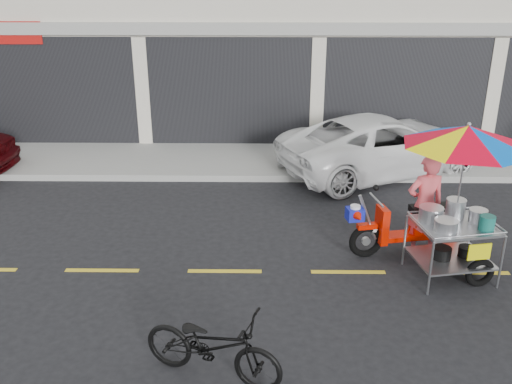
{
  "coord_description": "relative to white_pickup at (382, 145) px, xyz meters",
  "views": [
    {
      "loc": [
        -1.39,
        -8.06,
        4.7
      ],
      "look_at": [
        -1.5,
        0.6,
        1.15
      ],
      "focal_mm": 40.0,
      "sensor_mm": 36.0,
      "label": 1
    }
  ],
  "objects": [
    {
      "name": "sidewalk",
      "position": [
        -1.39,
        0.8,
        -0.61
      ],
      "size": [
        45.0,
        3.0,
        0.15
      ],
      "primitive_type": "cube",
      "color": "gray",
      "rests_on": "ground"
    },
    {
      "name": "white_pickup",
      "position": [
        0.0,
        0.0,
        0.0
      ],
      "size": [
        5.39,
        4.08,
        1.36
      ],
      "primitive_type": "imported",
      "rotation": [
        0.0,
        0.0,
        2.0
      ],
      "color": "white",
      "rests_on": "ground"
    },
    {
      "name": "centerline",
      "position": [
        -1.39,
        -4.7,
        -0.68
      ],
      "size": [
        42.0,
        0.1,
        0.01
      ],
      "primitive_type": "cube",
      "color": "gold",
      "rests_on": "ground"
    },
    {
      "name": "ground",
      "position": [
        -1.39,
        -4.7,
        -0.68
      ],
      "size": [
        90.0,
        90.0,
        0.0
      ],
      "primitive_type": "plane",
      "color": "black"
    },
    {
      "name": "near_bicycle",
      "position": [
        -3.37,
        -7.22,
        -0.22
      ],
      "size": [
        1.87,
        1.2,
        0.93
      ],
      "primitive_type": "imported",
      "rotation": [
        0.0,
        0.0,
        1.21
      ],
      "color": "black",
      "rests_on": "ground"
    },
    {
      "name": "food_vendor_rig",
      "position": [
        0.1,
        -4.45,
        0.89
      ],
      "size": [
        2.76,
        2.24,
        2.51
      ],
      "rotation": [
        0.0,
        0.0,
        0.19
      ],
      "color": "black",
      "rests_on": "ground"
    }
  ]
}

